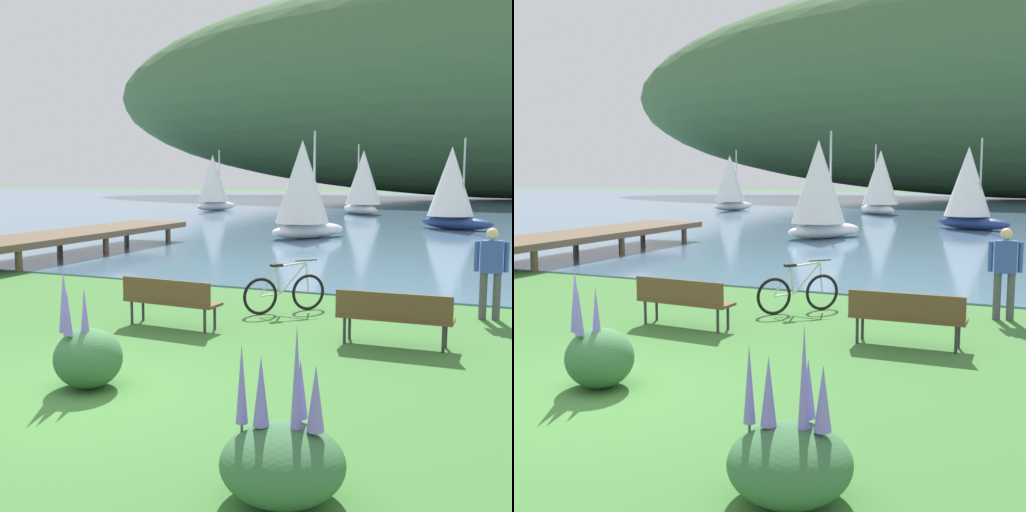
# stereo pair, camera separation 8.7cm
# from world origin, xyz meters

# --- Properties ---
(ground_plane) EXTENTS (200.00, 200.00, 0.00)m
(ground_plane) POSITION_xyz_m (0.00, 0.00, 0.00)
(ground_plane) COLOR #3D7533
(bay_water) EXTENTS (180.00, 80.00, 0.04)m
(bay_water) POSITION_xyz_m (0.00, 47.56, 0.02)
(bay_water) COLOR #5B7F9E
(bay_water) RESTS_ON ground
(park_bench_near_camera) EXTENTS (1.81, 0.52, 0.88)m
(park_bench_near_camera) POSITION_xyz_m (3.09, 3.72, 0.52)
(park_bench_near_camera) COLOR brown
(park_bench_near_camera) RESTS_ON ground
(park_bench_further_along) EXTENTS (1.83, 0.59, 0.88)m
(park_bench_further_along) POSITION_xyz_m (-0.79, 3.46, 0.52)
(park_bench_further_along) COLOR brown
(park_bench_further_along) RESTS_ON ground
(bicycle_leaning_near_bench) EXTENTS (1.23, 1.35, 1.01)m
(bicycle_leaning_near_bench) POSITION_xyz_m (0.61, 5.46, 0.40)
(bicycle_leaning_near_bench) COLOR black
(bicycle_leaning_near_bench) RESTS_ON ground
(person_at_shoreline) EXTENTS (0.60, 0.28, 1.71)m
(person_at_shoreline) POSITION_xyz_m (4.33, 6.35, 0.98)
(person_at_shoreline) COLOR #4C4C51
(person_at_shoreline) RESTS_ON ground
(echium_bush_mid_cluster) EXTENTS (0.86, 0.86, 1.51)m
(echium_bush_mid_cluster) POSITION_xyz_m (-0.07, 0.22, 0.42)
(echium_bush_mid_cluster) COLOR #386B3D
(echium_bush_mid_cluster) RESTS_ON ground
(echium_bush_far_cluster) EXTENTS (1.05, 1.05, 1.50)m
(echium_bush_far_cluster) POSITION_xyz_m (3.23, -1.52, 0.36)
(echium_bush_far_cluster) COLOR #386B3D
(echium_bush_far_cluster) RESTS_ON ground
(sailboat_nearest_to_shore) EXTENTS (3.81, 2.84, 4.33)m
(sailboat_nearest_to_shore) POSITION_xyz_m (1.27, 26.37, 2.08)
(sailboat_nearest_to_shore) COLOR navy
(sailboat_nearest_to_shore) RESTS_ON bay_water
(sailboat_mid_bay) EXTENTS (2.86, 3.87, 4.40)m
(sailboat_mid_bay) POSITION_xyz_m (-16.67, 36.47, 2.11)
(sailboat_mid_bay) COLOR white
(sailboat_mid_bay) RESTS_ON bay_water
(sailboat_toward_hillside) EXTENTS (3.12, 3.76, 4.40)m
(sailboat_toward_hillside) POSITION_xyz_m (-3.77, 19.15, 2.11)
(sailboat_toward_hillside) COLOR white
(sailboat_toward_hillside) RESTS_ON bay_water
(sailboat_far_off) EXTENTS (3.66, 3.69, 4.60)m
(sailboat_far_off) POSITION_xyz_m (-5.50, 36.09, 2.20)
(sailboat_far_off) COLOR white
(sailboat_far_off) RESTS_ON bay_water
(pier_dock) EXTENTS (2.40, 10.00, 0.80)m
(pier_dock) POSITION_xyz_m (-9.00, 11.56, 0.69)
(pier_dock) COLOR brown
(pier_dock) RESTS_ON ground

